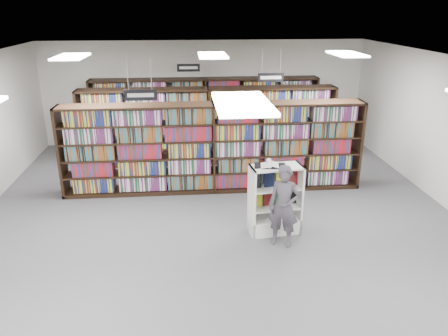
{
  "coord_description": "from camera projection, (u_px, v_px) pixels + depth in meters",
  "views": [
    {
      "loc": [
        -0.63,
        -7.71,
        4.17
      ],
      "look_at": [
        0.11,
        0.5,
        1.1
      ],
      "focal_mm": 35.0,
      "sensor_mm": 36.0,
      "label": 1
    }
  ],
  "objects": [
    {
      "name": "floor",
      "position": [
        221.0,
        228.0,
        8.7
      ],
      "size": [
        12.0,
        12.0,
        0.0
      ],
      "primitive_type": "plane",
      "color": "#4B4A4F",
      "rests_on": "ground"
    },
    {
      "name": "ceiling",
      "position": [
        220.0,
        65.0,
        7.58
      ],
      "size": [
        10.0,
        12.0,
        0.1
      ],
      "primitive_type": "cube",
      "color": "silver",
      "rests_on": "wall_back"
    },
    {
      "name": "wall_back",
      "position": [
        205.0,
        93.0,
        13.74
      ],
      "size": [
        10.0,
        0.1,
        3.2
      ],
      "primitive_type": "cube",
      "color": "silver",
      "rests_on": "ground"
    },
    {
      "name": "bookshelf_row_near",
      "position": [
        213.0,
        148.0,
        10.2
      ],
      "size": [
        7.0,
        0.6,
        2.1
      ],
      "color": "black",
      "rests_on": "floor"
    },
    {
      "name": "bookshelf_row_mid",
      "position": [
        209.0,
        126.0,
        12.07
      ],
      "size": [
        7.0,
        0.6,
        2.1
      ],
      "color": "black",
      "rests_on": "floor"
    },
    {
      "name": "bookshelf_row_far",
      "position": [
        205.0,
        112.0,
        13.65
      ],
      "size": [
        7.0,
        0.6,
        2.1
      ],
      "color": "black",
      "rests_on": "floor"
    },
    {
      "name": "aisle_sign_left",
      "position": [
        141.0,
        94.0,
        8.62
      ],
      "size": [
        0.65,
        0.02,
        0.8
      ],
      "color": "#B2B2B7",
      "rests_on": "ceiling"
    },
    {
      "name": "aisle_sign_right",
      "position": [
        271.0,
        77.0,
        10.74
      ],
      "size": [
        0.65,
        0.02,
        0.8
      ],
      "color": "#B2B2B7",
      "rests_on": "ceiling"
    },
    {
      "name": "aisle_sign_center",
      "position": [
        188.0,
        67.0,
        12.44
      ],
      "size": [
        0.65,
        0.02,
        0.8
      ],
      "color": "#B2B2B7",
      "rests_on": "ceiling"
    },
    {
      "name": "troffer_front_center",
      "position": [
        242.0,
        103.0,
        4.8
      ],
      "size": [
        0.6,
        1.2,
        0.04
      ],
      "primitive_type": "cube",
      "color": "white",
      "rests_on": "ceiling"
    },
    {
      "name": "troffer_back_left",
      "position": [
        71.0,
        57.0,
        9.21
      ],
      "size": [
        0.6,
        1.2,
        0.04
      ],
      "primitive_type": "cube",
      "color": "white",
      "rests_on": "ceiling"
    },
    {
      "name": "troffer_back_center",
      "position": [
        213.0,
        55.0,
        9.46
      ],
      "size": [
        0.6,
        1.2,
        0.04
      ],
      "primitive_type": "cube",
      "color": "white",
      "rests_on": "ceiling"
    },
    {
      "name": "troffer_back_right",
      "position": [
        347.0,
        54.0,
        9.72
      ],
      "size": [
        0.6,
        1.2,
        0.04
      ],
      "primitive_type": "cube",
      "color": "white",
      "rests_on": "ceiling"
    },
    {
      "name": "endcap_display",
      "position": [
        274.0,
        209.0,
        8.48
      ],
      "size": [
        1.03,
        0.6,
        1.36
      ],
      "rotation": [
        0.0,
        0.0,
        0.12
      ],
      "color": "white",
      "rests_on": "floor"
    },
    {
      "name": "open_book",
      "position": [
        270.0,
        165.0,
        8.12
      ],
      "size": [
        0.62,
        0.42,
        0.13
      ],
      "rotation": [
        0.0,
        0.0,
        -0.15
      ],
      "color": "black",
      "rests_on": "endcap_display"
    },
    {
      "name": "shopper",
      "position": [
        284.0,
        206.0,
        7.87
      ],
      "size": [
        0.66,
        0.56,
        1.54
      ],
      "primitive_type": "imported",
      "rotation": [
        0.0,
        0.0,
        -0.41
      ],
      "color": "#4C4853",
      "rests_on": "floor"
    }
  ]
}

